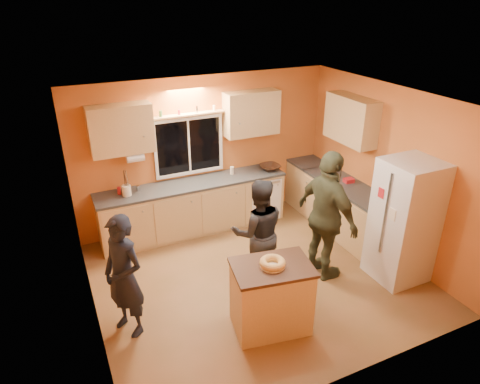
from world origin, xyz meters
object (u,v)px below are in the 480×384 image
island (271,296)px  person_center (258,232)px  refrigerator (404,221)px  person_right (327,217)px  person_left (124,277)px

island → person_center: 1.03m
refrigerator → person_center: (-1.90, 0.77, -0.11)m
refrigerator → island: refrigerator is taller
island → person_right: size_ratio=0.54×
island → person_right: person_right is taller
refrigerator → person_center: size_ratio=1.14×
refrigerator → person_right: (-0.98, 0.47, 0.06)m
person_left → person_center: (1.89, 0.24, 0.00)m
refrigerator → island: 2.24m
refrigerator → island: (-2.19, -0.16, -0.44)m
refrigerator → person_right: person_right is taller
island → person_right: (1.22, 0.63, 0.50)m
island → person_left: bearing=166.4°
island → person_right: bearing=37.3°
person_center → person_right: size_ratio=0.82×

